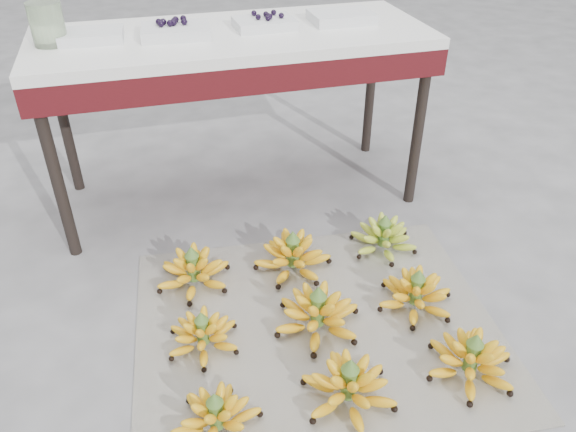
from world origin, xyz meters
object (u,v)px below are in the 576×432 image
object	(u,v)px
tray_left	(176,30)
glass_jar	(47,24)
tray_far_right	(342,17)
bunch_front_center	(349,386)
bunch_mid_right	(416,294)
bunch_back_left	(194,271)
bunch_back_right	(383,237)
vendor_table	(234,53)
bunch_front_right	(471,360)
tray_far_left	(92,36)
newspaper_mat	(317,327)
bunch_mid_center	(318,314)
bunch_front_left	(216,418)
bunch_mid_left	(203,334)
tray_right	(265,23)
bunch_back_center	(293,256)

from	to	relation	value
tray_left	glass_jar	xyz separation A→B (m)	(-0.47, 0.02, 0.06)
tray_left	tray_far_right	distance (m)	0.71
bunch_front_center	bunch_mid_right	size ratio (longest dim) A/B	1.08
bunch_back_left	bunch_back_right	world-z (taller)	bunch_back_left
vendor_table	tray_far_right	distance (m)	0.49
bunch_front_center	glass_jar	size ratio (longest dim) A/B	2.22
bunch_front_right	tray_far_left	bearing A→B (deg)	151.07
newspaper_mat	bunch_mid_center	distance (m)	0.07
bunch_front_left	tray_far_left	distance (m)	1.51
bunch_front_center	bunch_mid_right	world-z (taller)	bunch_front_center
bunch_back_right	bunch_back_left	bearing A→B (deg)	177.43
newspaper_mat	bunch_front_left	world-z (taller)	bunch_front_left
bunch_back_right	tray_far_right	distance (m)	0.96
vendor_table	bunch_mid_right	bearing A→B (deg)	-64.60
bunch_front_left	bunch_back_left	distance (m)	0.67
newspaper_mat	bunch_back_left	bearing A→B (deg)	137.45
bunch_mid_right	tray_far_right	distance (m)	1.21
bunch_front_right	bunch_mid_left	xyz separation A→B (m)	(-0.80, 0.35, -0.01)
bunch_mid_center	vendor_table	xyz separation A→B (m)	(-0.07, 0.96, 0.62)
tray_right	bunch_back_right	bearing A→B (deg)	-60.75
glass_jar	tray_right	bearing A→B (deg)	0.32
tray_left	tray_right	xyz separation A→B (m)	(0.37, 0.02, -0.00)
tray_left	tray_far_right	size ratio (longest dim) A/B	1.06
bunch_back_left	tray_far_right	size ratio (longest dim) A/B	1.24
bunch_mid_right	bunch_back_center	world-z (taller)	bunch_back_center
bunch_front_center	tray_far_left	distance (m)	1.61
bunch_front_center	tray_far_left	bearing A→B (deg)	102.53
vendor_table	tray_right	world-z (taller)	tray_right
bunch_mid_left	bunch_back_right	size ratio (longest dim) A/B	0.94
bunch_mid_left	tray_far_right	size ratio (longest dim) A/B	1.03
bunch_mid_right	glass_jar	xyz separation A→B (m)	(-1.15, 0.96, 0.79)
newspaper_mat	bunch_mid_center	xyz separation A→B (m)	(-0.00, -0.00, 0.07)
newspaper_mat	tray_far_right	bearing A→B (deg)	67.44
tray_right	tray_left	bearing A→B (deg)	-176.55
bunch_front_center	bunch_mid_center	xyz separation A→B (m)	(0.01, 0.32, 0.00)
bunch_mid_center	bunch_mid_right	bearing A→B (deg)	13.86
tray_far_right	bunch_mid_right	bearing A→B (deg)	-91.64
tray_far_right	bunch_front_right	bearing A→B (deg)	-90.04
bunch_back_right	bunch_front_left	bearing A→B (deg)	-143.51
vendor_table	bunch_mid_center	bearing A→B (deg)	-85.55
vendor_table	bunch_front_right	bearing A→B (deg)	-69.55
newspaper_mat	bunch_front_left	bearing A→B (deg)	-142.14
bunch_back_center	newspaper_mat	bearing A→B (deg)	-114.38
bunch_back_left	tray_far_right	world-z (taller)	tray_far_right
bunch_back_right	glass_jar	world-z (taller)	glass_jar
newspaper_mat	bunch_back_left	size ratio (longest dim) A/B	3.82
glass_jar	tray_far_right	bearing A→B (deg)	0.39
newspaper_mat	tray_far_right	xyz separation A→B (m)	(0.40, 0.97, 0.80)
newspaper_mat	bunch_back_right	size ratio (longest dim) A/B	4.31
newspaper_mat	glass_jar	xyz separation A→B (m)	(-0.77, 0.96, 0.85)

